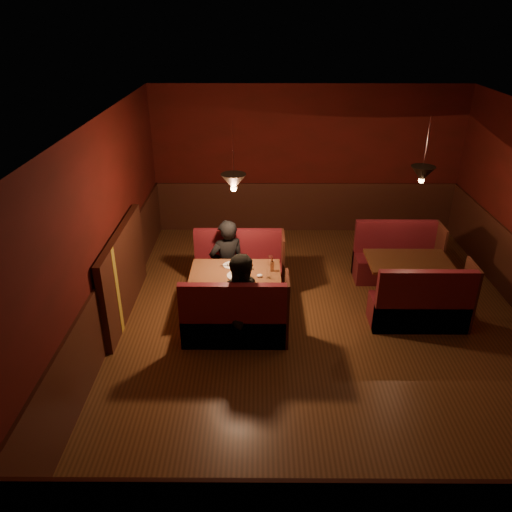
{
  "coord_description": "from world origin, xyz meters",
  "views": [
    {
      "loc": [
        -0.94,
        -6.04,
        4.13
      ],
      "look_at": [
        -0.98,
        0.34,
        0.95
      ],
      "focal_mm": 35.0,
      "sensor_mm": 36.0,
      "label": 1
    }
  ],
  "objects_px": {
    "main_bench_far": "(240,271)",
    "second_bench_near": "(421,308)",
    "main_bench_near": "(236,322)",
    "second_bench_far": "(396,261)",
    "diner_b": "(245,288)",
    "diner_a": "(227,247)",
    "second_table": "(407,271)",
    "main_table": "(237,281)"
  },
  "relations": [
    {
      "from": "second_bench_far",
      "to": "diner_a",
      "type": "relative_size",
      "value": 0.87
    },
    {
      "from": "main_table",
      "to": "diner_a",
      "type": "distance_m",
      "value": 0.71
    },
    {
      "from": "main_bench_far",
      "to": "second_bench_near",
      "type": "xyz_separation_m",
      "value": [
        2.62,
        -1.11,
        0.0
      ]
    },
    {
      "from": "main_bench_far",
      "to": "second_bench_near",
      "type": "distance_m",
      "value": 2.85
    },
    {
      "from": "main_bench_near",
      "to": "diner_b",
      "type": "height_order",
      "value": "diner_b"
    },
    {
      "from": "second_bench_far",
      "to": "main_bench_far",
      "type": "bearing_deg",
      "value": -171.9
    },
    {
      "from": "diner_a",
      "to": "diner_b",
      "type": "height_order",
      "value": "diner_b"
    },
    {
      "from": "second_bench_near",
      "to": "diner_a",
      "type": "relative_size",
      "value": 0.87
    },
    {
      "from": "main_bench_far",
      "to": "diner_b",
      "type": "bearing_deg",
      "value": -84.97
    },
    {
      "from": "second_bench_near",
      "to": "diner_b",
      "type": "height_order",
      "value": "diner_b"
    },
    {
      "from": "main_table",
      "to": "main_bench_near",
      "type": "xyz_separation_m",
      "value": [
        0.01,
        -0.74,
        -0.23
      ]
    },
    {
      "from": "second_table",
      "to": "diner_a",
      "type": "height_order",
      "value": "diner_a"
    },
    {
      "from": "main_bench_near",
      "to": "diner_a",
      "type": "xyz_separation_m",
      "value": [
        -0.19,
        1.38,
        0.48
      ]
    },
    {
      "from": "main_table",
      "to": "diner_a",
      "type": "relative_size",
      "value": 0.82
    },
    {
      "from": "diner_a",
      "to": "second_bench_far",
      "type": "bearing_deg",
      "value": 167.98
    },
    {
      "from": "second_table",
      "to": "second_bench_far",
      "type": "height_order",
      "value": "second_bench_far"
    },
    {
      "from": "main_table",
      "to": "second_bench_far",
      "type": "height_order",
      "value": "second_bench_far"
    },
    {
      "from": "main_bench_near",
      "to": "second_bench_far",
      "type": "relative_size",
      "value": 1.05
    },
    {
      "from": "main_table",
      "to": "second_bench_far",
      "type": "bearing_deg",
      "value": 22.95
    },
    {
      "from": "main_bench_near",
      "to": "diner_a",
      "type": "bearing_deg",
      "value": 97.83
    },
    {
      "from": "main_bench_near",
      "to": "diner_a",
      "type": "height_order",
      "value": "diner_a"
    },
    {
      "from": "second_table",
      "to": "second_bench_near",
      "type": "distance_m",
      "value": 0.77
    },
    {
      "from": "main_table",
      "to": "main_bench_far",
      "type": "distance_m",
      "value": 0.78
    },
    {
      "from": "main_bench_far",
      "to": "main_bench_near",
      "type": "xyz_separation_m",
      "value": [
        0.0,
        -1.49,
        0.0
      ]
    },
    {
      "from": "diner_b",
      "to": "second_bench_far",
      "type": "bearing_deg",
      "value": 26.94
    },
    {
      "from": "main_table",
      "to": "diner_b",
      "type": "bearing_deg",
      "value": -78.39
    },
    {
      "from": "main_bench_far",
      "to": "second_bench_near",
      "type": "height_order",
      "value": "second_bench_near"
    },
    {
      "from": "second_table",
      "to": "second_bench_far",
      "type": "bearing_deg",
      "value": 87.8
    },
    {
      "from": "diner_a",
      "to": "diner_b",
      "type": "distance_m",
      "value": 1.36
    },
    {
      "from": "second_bench_near",
      "to": "main_bench_near",
      "type": "bearing_deg",
      "value": -171.96
    },
    {
      "from": "second_bench_near",
      "to": "diner_b",
      "type": "distance_m",
      "value": 2.57
    },
    {
      "from": "second_table",
      "to": "diner_a",
      "type": "xyz_separation_m",
      "value": [
        -2.78,
        0.26,
        0.27
      ]
    },
    {
      "from": "main_bench_far",
      "to": "second_table",
      "type": "height_order",
      "value": "main_bench_far"
    },
    {
      "from": "second_table",
      "to": "second_bench_far",
      "type": "distance_m",
      "value": 0.77
    },
    {
      "from": "main_bench_far",
      "to": "main_bench_near",
      "type": "bearing_deg",
      "value": -90.0
    },
    {
      "from": "main_bench_near",
      "to": "second_bench_near",
      "type": "distance_m",
      "value": 2.65
    },
    {
      "from": "second_bench_far",
      "to": "second_table",
      "type": "bearing_deg",
      "value": -92.2
    },
    {
      "from": "diner_a",
      "to": "main_bench_far",
      "type": "bearing_deg",
      "value": -172.19
    },
    {
      "from": "main_table",
      "to": "main_bench_far",
      "type": "relative_size",
      "value": 0.91
    },
    {
      "from": "main_bench_near",
      "to": "diner_b",
      "type": "bearing_deg",
      "value": 25.43
    },
    {
      "from": "second_bench_far",
      "to": "second_bench_near",
      "type": "xyz_separation_m",
      "value": [
        0.0,
        -1.49,
        0.0
      ]
    },
    {
      "from": "second_bench_far",
      "to": "diner_b",
      "type": "distance_m",
      "value": 3.12
    }
  ]
}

